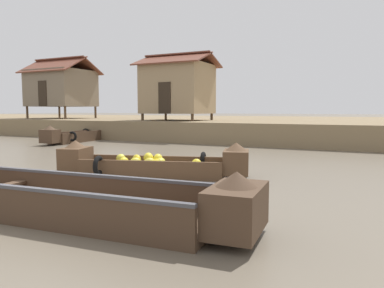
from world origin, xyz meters
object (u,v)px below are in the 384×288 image
Objects in this scene: stilt_house_mid_left at (178,88)px; stilt_house_left at (61,88)px; banana_boat at (153,164)px; cargo_boat_upstream at (79,135)px; viewer_boat at (50,197)px.

stilt_house_left is at bearing 176.18° from stilt_house_mid_left.
cargo_boat_upstream is (-9.19, 7.06, 0.03)m from banana_boat.
stilt_house_mid_left is at bearing 111.05° from viewer_boat.
viewer_boat is 23.14m from stilt_house_left.
banana_boat is 1.03× the size of stilt_house_left.
viewer_boat reaches higher than banana_boat.
viewer_boat is at bearing -84.04° from banana_boat.
stilt_house_mid_left reaches higher than cargo_boat_upstream.
banana_boat is 0.71× the size of viewer_boat.
stilt_house_left is (-16.26, 16.16, 3.10)m from viewer_boat.
stilt_house_left reaches higher than stilt_house_mid_left.
stilt_house_left is at bearing 142.08° from banana_boat.
stilt_house_mid_left reaches higher than viewer_boat.
stilt_house_left is (-15.87, 12.36, 3.07)m from banana_boat.
cargo_boat_upstream is 6.47m from stilt_house_mid_left.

